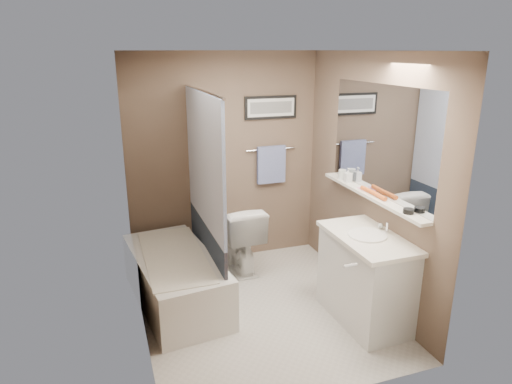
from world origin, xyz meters
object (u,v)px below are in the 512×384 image
object	(u,v)px
candle_bowl_near	(408,211)
hair_brush_front	(379,196)
glass_jar	(342,174)
toilet	(239,237)
vanity	(366,280)
hair_brush_back	(369,190)
soap_bottle	(348,175)
bathtub	(175,279)

from	to	relation	value
candle_bowl_near	hair_brush_front	bearing A→B (deg)	90.00
hair_brush_front	glass_jar	size ratio (longest dim) A/B	2.20
toilet	vanity	xyz separation A→B (m)	(0.79, -1.37, 0.01)
hair_brush_back	soap_bottle	xyz separation A→B (m)	(0.00, 0.39, 0.05)
toilet	glass_jar	xyz separation A→B (m)	(0.98, -0.52, 0.78)
hair_brush_front	hair_brush_back	xyz separation A→B (m)	(0.00, 0.17, 0.00)
glass_jar	soap_bottle	bearing A→B (deg)	-90.00
vanity	candle_bowl_near	distance (m)	0.80
toilet	soap_bottle	world-z (taller)	soap_bottle
soap_bottle	hair_brush_front	bearing A→B (deg)	-90.00
bathtub	toilet	bearing A→B (deg)	24.71
bathtub	hair_brush_front	world-z (taller)	hair_brush_front
toilet	soap_bottle	xyz separation A→B (m)	(0.98, -0.64, 0.80)
bathtub	hair_brush_front	distance (m)	2.11
candle_bowl_near	vanity	bearing A→B (deg)	125.84
hair_brush_front	hair_brush_back	size ratio (longest dim) A/B	1.00
toilet	glass_jar	world-z (taller)	glass_jar
hair_brush_front	soap_bottle	xyz separation A→B (m)	(0.00, 0.56, 0.05)
toilet	vanity	bearing A→B (deg)	118.40
vanity	hair_brush_front	bearing A→B (deg)	41.39
bathtub	vanity	world-z (taller)	vanity
hair_brush_front	vanity	bearing A→B (deg)	-136.57
glass_jar	soap_bottle	distance (m)	0.12
hair_brush_front	toilet	bearing A→B (deg)	129.32
hair_brush_back	glass_jar	distance (m)	0.50
toilet	candle_bowl_near	size ratio (longest dim) A/B	8.64
candle_bowl_near	soap_bottle	distance (m)	0.99
candle_bowl_near	hair_brush_back	bearing A→B (deg)	90.00
toilet	hair_brush_front	bearing A→B (deg)	127.64
candle_bowl_near	glass_jar	world-z (taller)	glass_jar
candle_bowl_near	hair_brush_back	size ratio (longest dim) A/B	0.41
toilet	soap_bottle	bearing A→B (deg)	145.21
hair_brush_back	glass_jar	world-z (taller)	glass_jar
hair_brush_front	hair_brush_back	bearing A→B (deg)	90.00
bathtub	soap_bottle	world-z (taller)	soap_bottle
hair_brush_front	soap_bottle	distance (m)	0.56
toilet	glass_jar	bearing A→B (deg)	150.18
bathtub	candle_bowl_near	xyz separation A→B (m)	(1.79, -1.12, 0.89)
soap_bottle	toilet	bearing A→B (deg)	146.89
vanity	soap_bottle	world-z (taller)	soap_bottle
toilet	candle_bowl_near	world-z (taller)	candle_bowl_near
vanity	hair_brush_front	world-z (taller)	hair_brush_front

